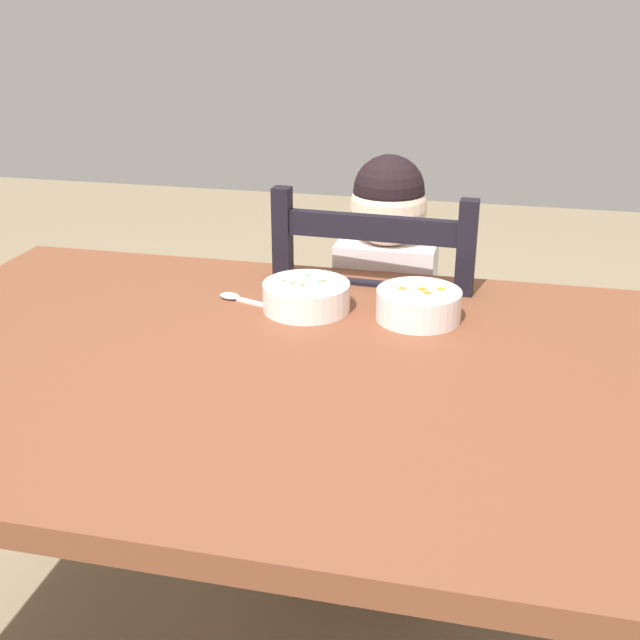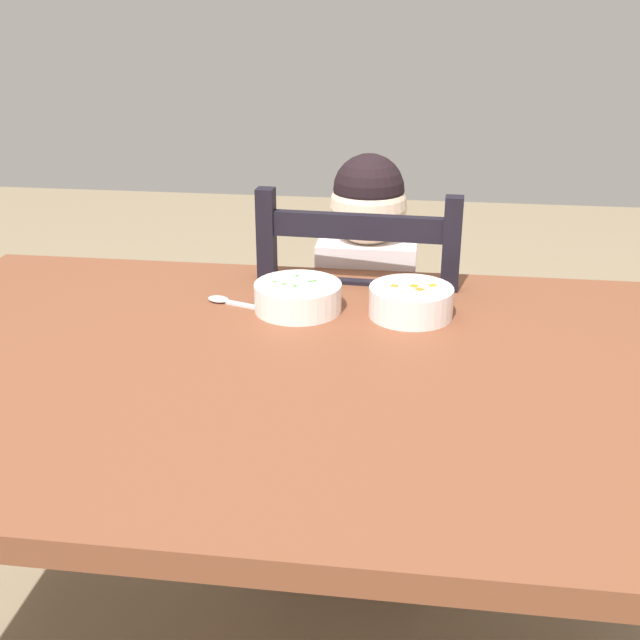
% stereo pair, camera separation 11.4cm
% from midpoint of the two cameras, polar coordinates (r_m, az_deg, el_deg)
% --- Properties ---
extents(dining_table, '(1.49, 0.96, 0.72)m').
position_cam_midpoint_polar(dining_table, '(1.34, -0.00, -6.45)').
color(dining_table, brown).
rests_on(dining_table, ground).
extents(dining_chair, '(0.44, 0.44, 0.91)m').
position_cam_midpoint_polar(dining_chair, '(1.88, 6.11, -3.89)').
color(dining_chair, black).
rests_on(dining_chair, ground).
extents(child_figure, '(0.32, 0.31, 0.96)m').
position_cam_midpoint_polar(child_figure, '(1.80, 6.41, 1.29)').
color(child_figure, white).
rests_on(child_figure, ground).
extents(bowl_of_peas, '(0.17, 0.17, 0.06)m').
position_cam_midpoint_polar(bowl_of_peas, '(1.50, 1.19, 1.74)').
color(bowl_of_peas, white).
rests_on(bowl_of_peas, dining_table).
extents(bowl_of_carrots, '(0.16, 0.16, 0.06)m').
position_cam_midpoint_polar(bowl_of_carrots, '(1.48, 9.31, 1.11)').
color(bowl_of_carrots, white).
rests_on(bowl_of_carrots, dining_table).
extents(spoon, '(0.14, 0.06, 0.01)m').
position_cam_midpoint_polar(spoon, '(1.56, -3.83, 1.54)').
color(spoon, silver).
rests_on(spoon, dining_table).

